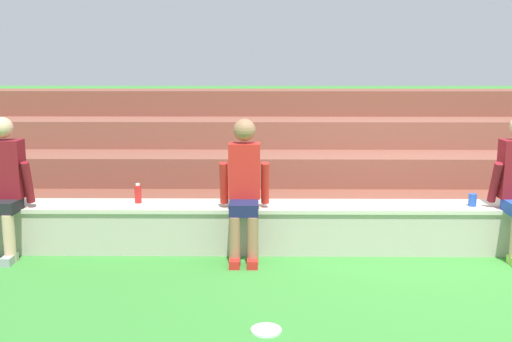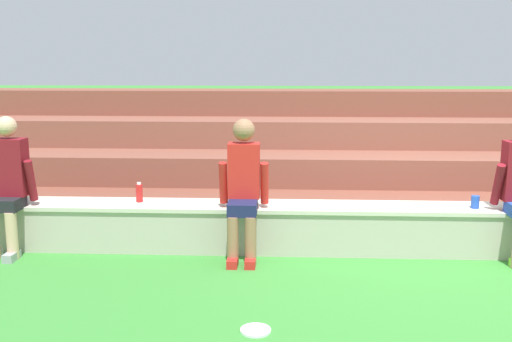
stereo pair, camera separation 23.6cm
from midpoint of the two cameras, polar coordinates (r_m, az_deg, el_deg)
The scene contains 8 objects.
ground_plane at distance 6.14m, azimuth 15.72°, elevation -7.98°, with size 80.00×80.00×0.00m, color #388433.
stone_seating_wall at distance 6.28m, azimuth 15.30°, elevation -5.13°, with size 9.28×0.50×0.48m.
brick_bleachers at distance 8.51m, azimuth 11.34°, elevation 1.18°, with size 12.18×3.18×1.47m.
person_far_left at distance 6.30m, azimuth -24.09°, elevation -1.22°, with size 0.52×0.50×1.38m.
person_left_of_center at distance 5.74m, azimuth -2.32°, elevation -1.46°, with size 0.49×0.59×1.36m.
water_bottle_mid_right at distance 6.20m, azimuth -12.36°, elevation -2.16°, with size 0.07×0.07×0.20m.
plastic_cup_left_end at distance 6.28m, azimuth 19.10°, elevation -2.66°, with size 0.08×0.08×0.13m, color blue.
frisbee at distance 4.40m, azimuth -0.60°, elevation -15.08°, with size 0.22×0.22×0.02m, color white.
Camera 1 is at (-1.71, -5.61, 1.92)m, focal length 41.58 mm.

